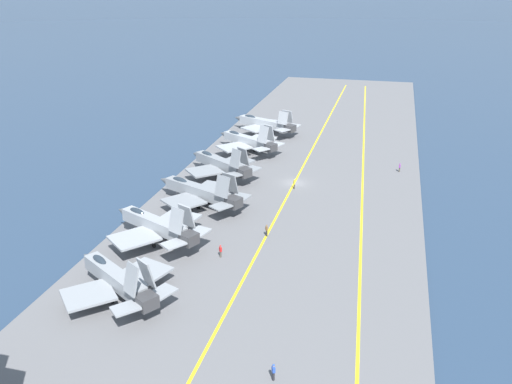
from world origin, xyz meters
The scene contains 15 objects.
ground_plane centered at (0.00, 0.00, 0.00)m, with size 2000.00×2000.00×0.00m, color navy.
carrier_deck centered at (0.00, 0.00, 0.20)m, with size 207.92×43.22×0.40m, color slate.
deck_stripe_foul_line centered at (0.00, -11.88, 0.40)m, with size 187.13×0.36×0.01m, color yellow.
deck_stripe_centerline centered at (0.00, 0.00, 0.40)m, with size 187.13×0.36×0.01m, color yellow.
parked_jet_nearest centered at (-40.77, 12.88, 2.73)m, with size 13.07×14.80×6.51m.
parked_jet_second centered at (-27.34, 14.05, 3.15)m, with size 13.84×15.65×6.87m.
parked_jet_third centered at (-13.52, 12.85, 2.79)m, with size 13.17×17.14×6.50m.
parked_jet_fourth centered at (-0.16, 13.63, 2.93)m, with size 13.48×15.31×6.54m.
parked_jet_fifth centered at (15.13, 12.68, 2.88)m, with size 13.92×15.47×6.64m.
parked_jet_sixth centered at (29.83, 12.62, 2.83)m, with size 12.29×17.01×6.12m.
crew_blue_vest centered at (-49.82, -7.35, 1.38)m, with size 0.46×0.42×1.78m.
crew_red_vest centered at (-29.04, 4.35, 1.36)m, with size 0.46×0.45×1.76m.
crew_yellow_vest centered at (-2.81, -0.49, 1.34)m, with size 0.46×0.40×1.71m.
crew_brown_vest centered at (-21.63, -0.07, 1.38)m, with size 0.45×0.45×1.77m.
crew_purple_vest centered at (10.51, -17.92, 1.33)m, with size 0.39×0.28×1.69m.
Camera 1 is at (-88.24, -15.54, 34.70)m, focal length 38.00 mm.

